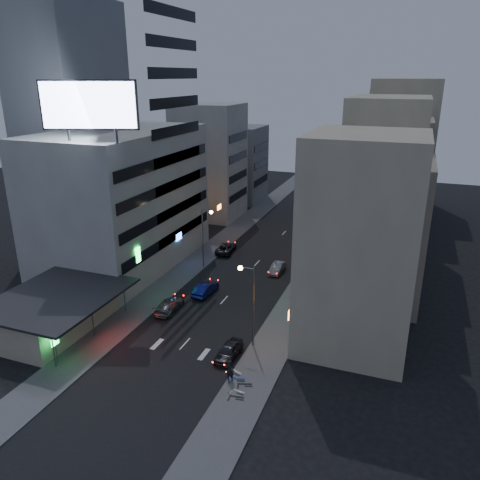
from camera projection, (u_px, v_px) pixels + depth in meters
The scene contains 29 objects.
ground at pixel (165, 367), 41.77m from camera, with size 180.00×180.00×0.00m, color black.
sidewalk_left at pixel (215, 246), 70.88m from camera, with size 4.00×120.00×0.12m, color #4C4C4F.
sidewalk_right at pixel (320, 260), 65.59m from camera, with size 4.00×120.00×0.12m, color #4C4C4F.
food_court at pixel (53, 311), 47.47m from camera, with size 11.00×13.00×3.88m.
white_building at pixel (122, 199), 62.05m from camera, with size 14.00×24.00×18.00m, color #B6B6B1.
grey_tower at pixel (75, 133), 65.00m from camera, with size 10.00×14.00×34.00m, color gray.
shophouse_near at pixel (360, 244), 42.75m from camera, with size 10.00×11.00×20.00m, color #C0B497.
shophouse_mid at pixel (375, 229), 53.40m from camera, with size 11.00×12.00×16.00m, color tan.
shophouse_far at pixel (383, 180), 64.05m from camera, with size 10.00×14.00×22.00m, color #C0B497.
far_left_a at pixel (209, 162), 83.29m from camera, with size 11.00×10.00×20.00m, color #B6B6B1.
far_left_b at pixel (233, 163), 95.77m from camera, with size 12.00×10.00×15.00m, color gray.
far_right_a at pixel (392, 174), 77.79m from camera, with size 11.00×12.00×18.00m, color tan.
far_right_b at pixel (401, 145), 88.99m from camera, with size 12.00×12.00×24.00m, color #C0B497.
billboard at pixel (89, 106), 47.65m from camera, with size 9.52×3.75×6.20m.
street_lamp_right_near at pixel (249, 295), 43.33m from camera, with size 1.60×0.44×8.02m.
street_lamp_left at pixel (205, 230), 61.36m from camera, with size 1.60×0.44×8.02m.
street_lamp_right_far at pixel (321, 205), 73.35m from camera, with size 1.60×0.44×8.02m.
parked_car_right_near at pixel (229, 351), 42.90m from camera, with size 1.62×4.03×1.37m, color #26262C.
parked_car_right_mid at pixel (277, 268), 61.45m from camera, with size 1.35×3.87×1.27m, color gray.
parked_car_left at pixel (226, 248), 68.41m from camera, with size 2.22×4.80×1.34m, color #26262B.
parked_car_right_far at pixel (310, 244), 69.81m from camera, with size 2.31×5.69×1.65m, color gray.
road_car_blue at pixel (205, 289), 55.29m from camera, with size 1.52×4.37×1.44m, color navy.
road_car_silver at pixel (169, 305), 51.45m from camera, with size 1.90×4.68×1.36m, color gray.
person at pixel (230, 370), 39.35m from camera, with size 0.72×0.47×1.98m, color black.
scooter_black_a at pixel (245, 391), 37.44m from camera, with size 1.83×0.61×1.12m, color black, non-canonical shape.
scooter_silver_a at pixel (245, 387), 38.00m from camera, with size 1.72×0.57×1.05m, color #9A9CA1, non-canonical shape.
scooter_blue at pixel (245, 372), 39.75m from camera, with size 1.99×0.66×1.22m, color navy, non-canonical shape.
scooter_black_b at pixel (252, 378), 39.09m from camera, with size 1.84×0.61×1.13m, color black, non-canonical shape.
scooter_silver_b at pixel (242, 368), 40.36m from camera, with size 1.85×0.62×1.13m, color silver, non-canonical shape.
Camera 1 is at (18.81, -30.98, 24.60)m, focal length 35.00 mm.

